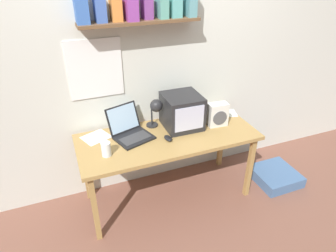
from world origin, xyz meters
TOP-DOWN VIEW (x-y plane):
  - ground_plane at (0.00, 0.00)m, footprint 12.00×12.00m
  - back_wall at (-0.01, 0.40)m, footprint 5.60×0.24m
  - corner_desk at (0.00, 0.00)m, footprint 1.63×0.67m
  - crt_monitor at (0.19, 0.12)m, footprint 0.34×0.36m
  - laptop at (-0.32, 0.13)m, footprint 0.40×0.42m
  - desk_lamp at (-0.05, 0.17)m, footprint 0.14×0.18m
  - juice_glass at (-0.58, -0.10)m, footprint 0.08×0.08m
  - space_heater at (0.51, 0.01)m, footprint 0.19×0.12m
  - computer_mouse at (-0.03, -0.06)m, footprint 0.07×0.11m
  - open_notebook at (-0.61, 0.21)m, footprint 0.28×0.27m
  - loose_paper_near_laptop at (0.68, 0.20)m, footprint 0.33×0.25m
  - floor_cushion at (1.17, -0.21)m, footprint 0.44×0.44m

SIDE VIEW (x-z plane):
  - ground_plane at x=0.00m, z-range 0.00..0.00m
  - floor_cushion at x=1.17m, z-range 0.00..0.12m
  - corner_desk at x=0.00m, z-range 0.30..1.02m
  - open_notebook at x=-0.61m, z-range 0.72..0.73m
  - loose_paper_near_laptop at x=0.68m, z-range 0.72..0.73m
  - computer_mouse at x=-0.03m, z-range 0.72..0.75m
  - juice_glass at x=-0.58m, z-range 0.72..0.84m
  - laptop at x=-0.32m, z-range 0.66..0.92m
  - space_heater at x=0.51m, z-range 0.72..0.95m
  - crt_monitor at x=0.19m, z-range 0.72..1.04m
  - desk_lamp at x=-0.05m, z-range 0.79..1.08m
  - back_wall at x=-0.01m, z-range 0.01..2.61m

